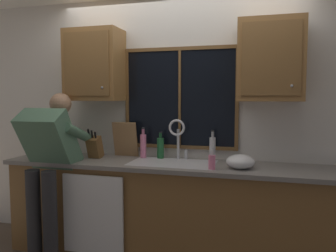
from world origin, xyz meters
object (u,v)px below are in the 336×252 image
(knife_block, at_px, (95,147))
(bottle_amber_small, at_px, (161,147))
(mixing_bowl, at_px, (240,162))
(bottle_green_glass, at_px, (143,145))
(soap_dispenser, at_px, (212,162))
(bottle_tall_clear, at_px, (212,149))
(cutting_board, at_px, (125,139))
(person_standing, at_px, (49,158))

(knife_block, bearing_deg, bottle_amber_small, 13.80)
(mixing_bowl, distance_m, bottle_green_glass, 1.02)
(mixing_bowl, bearing_deg, soap_dispenser, -154.13)
(bottle_green_glass, bearing_deg, knife_block, -163.69)
(bottle_amber_small, bearing_deg, bottle_tall_clear, -3.93)
(knife_block, xyz_separation_m, soap_dispenser, (1.22, -0.22, -0.04))
(mixing_bowl, xyz_separation_m, bottle_tall_clear, (-0.28, 0.23, 0.07))
(knife_block, distance_m, soap_dispenser, 1.24)
(bottle_tall_clear, xyz_separation_m, bottle_amber_small, (-0.53, 0.04, -0.01))
(soap_dispenser, bearing_deg, bottle_amber_small, 146.53)
(mixing_bowl, relative_size, soap_dispenser, 1.46)
(mixing_bowl, relative_size, bottle_amber_small, 0.93)
(knife_block, bearing_deg, cutting_board, 33.83)
(cutting_board, height_order, mixing_bowl, cutting_board)
(knife_block, bearing_deg, bottle_tall_clear, 5.96)
(mixing_bowl, bearing_deg, cutting_board, 166.80)
(mixing_bowl, bearing_deg, bottle_green_glass, 166.05)
(cutting_board, distance_m, mixing_bowl, 1.23)
(cutting_board, xyz_separation_m, bottle_amber_small, (0.39, -0.01, -0.07))
(cutting_board, relative_size, mixing_bowl, 1.45)
(bottle_green_glass, xyz_separation_m, bottle_amber_small, (0.18, 0.02, -0.02))
(bottle_tall_clear, distance_m, bottle_amber_small, 0.53)
(person_standing, height_order, bottle_amber_small, person_standing)
(cutting_board, relative_size, bottle_green_glass, 1.18)
(bottle_tall_clear, relative_size, bottle_amber_small, 1.13)
(knife_block, relative_size, cutting_board, 0.88)
(bottle_amber_small, bearing_deg, bottle_green_glass, -173.11)
(cutting_board, xyz_separation_m, soap_dispenser, (0.96, -0.39, -0.11))
(person_standing, bearing_deg, mixing_bowl, 8.37)
(soap_dispenser, height_order, bottle_tall_clear, bottle_tall_clear)
(mixing_bowl, height_order, soap_dispenser, soap_dispenser)
(person_standing, height_order, cutting_board, person_standing)
(soap_dispenser, height_order, bottle_amber_small, bottle_amber_small)
(bottle_tall_clear, bearing_deg, bottle_green_glass, 178.79)
(bottle_green_glass, bearing_deg, cutting_board, 170.35)
(cutting_board, bearing_deg, bottle_green_glass, -9.65)
(knife_block, relative_size, mixing_bowl, 1.28)
(knife_block, distance_m, bottle_green_glass, 0.49)
(person_standing, xyz_separation_m, soap_dispenser, (1.50, 0.14, 0.02))
(person_standing, xyz_separation_m, bottle_amber_small, (0.93, 0.52, 0.06))
(bottle_green_glass, relative_size, bottle_amber_small, 1.15)
(bottle_amber_small, bearing_deg, cutting_board, 177.85)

